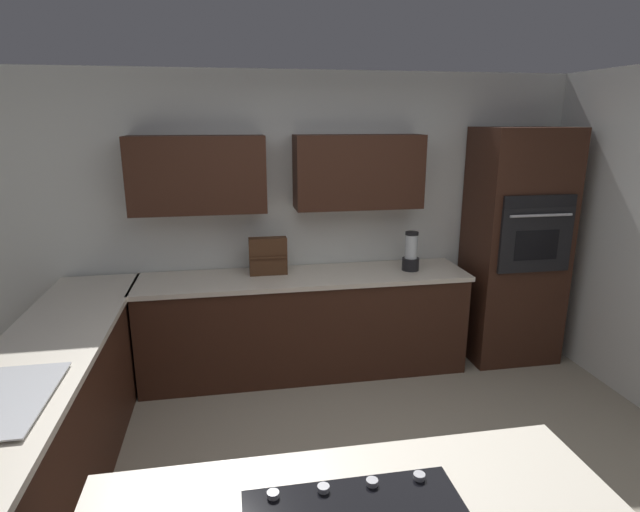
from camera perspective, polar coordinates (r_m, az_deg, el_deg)
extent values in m
plane|color=#9E937F|center=(3.35, 5.02, -25.99)|extent=(14.00, 14.00, 0.00)
cube|color=silver|center=(4.67, -1.28, 3.98)|extent=(6.00, 0.10, 2.60)
cube|color=#381E14|center=(4.47, 4.27, 9.37)|extent=(1.10, 0.34, 0.62)
cube|color=#381E14|center=(4.34, -13.49, 8.83)|extent=(1.10, 0.34, 0.62)
cube|color=#381E14|center=(4.55, -1.72, -7.80)|extent=(2.80, 0.60, 0.86)
cube|color=silver|center=(4.40, -1.77, -2.39)|extent=(2.84, 0.64, 0.04)
cube|color=#381E14|center=(3.64, -27.62, -15.87)|extent=(0.60, 2.90, 0.86)
cube|color=silver|center=(3.45, -28.53, -9.37)|extent=(0.64, 2.94, 0.04)
cube|color=#381E14|center=(5.00, 20.90, 0.97)|extent=(0.80, 0.60, 2.13)
cube|color=black|center=(4.71, 22.98, 1.64)|extent=(0.66, 0.03, 0.56)
cube|color=black|center=(4.71, 23.01, 1.13)|extent=(0.40, 0.01, 0.26)
cube|color=black|center=(4.65, 23.40, 5.59)|extent=(0.66, 0.02, 0.11)
cylinder|color=silver|center=(4.64, 23.49, 4.18)|extent=(0.56, 0.02, 0.02)
cube|color=#515456|center=(3.07, -31.08, -12.14)|extent=(0.40, 0.30, 0.02)
cylinder|color=#B2B2B7|center=(2.08, 11.02, -22.99)|extent=(0.04, 0.04, 0.02)
cylinder|color=#B2B2B7|center=(2.04, 5.84, -23.82)|extent=(0.04, 0.04, 0.02)
cylinder|color=#B2B2B7|center=(2.00, 0.39, -24.50)|extent=(0.04, 0.04, 0.02)
cylinder|color=#B2B2B7|center=(1.98, -5.26, -24.99)|extent=(0.04, 0.04, 0.02)
cylinder|color=black|center=(4.59, 10.07, -0.89)|extent=(0.15, 0.15, 0.11)
cylinder|color=silver|center=(4.55, 10.16, 1.05)|extent=(0.11, 0.11, 0.21)
cylinder|color=black|center=(4.52, 10.23, 2.50)|extent=(0.12, 0.12, 0.03)
cube|color=#472B19|center=(4.39, -5.82, -0.01)|extent=(0.32, 0.10, 0.32)
cube|color=#472B19|center=(4.34, -5.76, -0.20)|extent=(0.31, 0.02, 0.02)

